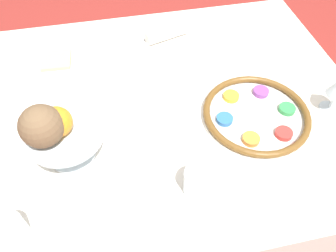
{
  "coord_description": "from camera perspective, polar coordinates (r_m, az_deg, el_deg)",
  "views": [
    {
      "loc": [
        0.14,
        0.67,
        1.42
      ],
      "look_at": [
        0.02,
        0.13,
        0.74
      ],
      "focal_mm": 35.0,
      "sensor_mm": 36.0,
      "label": 1
    }
  ],
  "objects": [
    {
      "name": "cup_near",
      "position": [
        0.81,
        -25.84,
        -16.34
      ],
      "size": [
        0.07,
        0.07,
        0.07
      ],
      "color": "silver",
      "rests_on": "dining_table"
    },
    {
      "name": "napkin_roll",
      "position": [
        1.23,
        -0.2,
        15.82
      ],
      "size": [
        0.16,
        0.09,
        0.04
      ],
      "color": "white",
      "rests_on": "dining_table"
    },
    {
      "name": "spoon",
      "position": [
        1.27,
        -1.34,
        16.09
      ],
      "size": [
        0.17,
        0.09,
        0.01
      ],
      "color": "silver",
      "rests_on": "dining_table"
    },
    {
      "name": "cup_mid",
      "position": [
        0.79,
        5.38,
        -9.65
      ],
      "size": [
        0.07,
        0.07,
        0.07
      ],
      "color": "silver",
      "rests_on": "dining_table"
    },
    {
      "name": "bread_plate",
      "position": [
        1.18,
        -18.79,
        10.53
      ],
      "size": [
        0.17,
        0.17,
        0.02
      ],
      "color": "silver",
      "rests_on": "dining_table"
    },
    {
      "name": "fruit_stand",
      "position": [
        0.85,
        -17.47,
        -1.35
      ],
      "size": [
        0.2,
        0.2,
        0.11
      ],
      "color": "silver",
      "rests_on": "dining_table"
    },
    {
      "name": "ground_plane",
      "position": [
        1.58,
        -0.18,
        -13.53
      ],
      "size": [
        8.0,
        8.0,
        0.0
      ],
      "primitive_type": "plane",
      "color": "maroon"
    },
    {
      "name": "orange_fruit",
      "position": [
        0.79,
        -18.83,
        0.66
      ],
      "size": [
        0.07,
        0.07,
        0.07
      ],
      "color": "orange",
      "rests_on": "fruit_stand"
    },
    {
      "name": "coconut",
      "position": [
        0.78,
        -21.16,
        -0.04
      ],
      "size": [
        0.1,
        0.1,
        0.1
      ],
      "color": "brown",
      "rests_on": "fruit_stand"
    },
    {
      "name": "dining_table",
      "position": [
        1.27,
        -0.21,
        -6.66
      ],
      "size": [
        1.19,
        0.96,
        0.7
      ],
      "color": "silver",
      "rests_on": "ground_plane"
    },
    {
      "name": "seder_plate",
      "position": [
        0.98,
        15.09,
        1.96
      ],
      "size": [
        0.31,
        0.31,
        0.03
      ],
      "color": "silver",
      "rests_on": "dining_table"
    }
  ]
}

